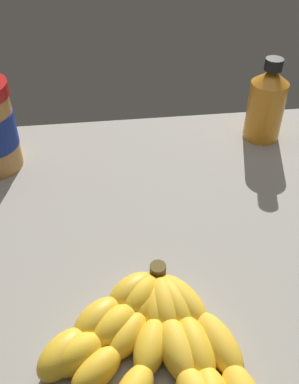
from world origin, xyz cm
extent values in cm
cube|color=gray|center=(0.00, 0.00, -1.85)|extent=(81.28, 58.45, 3.70)
ellipsoid|color=gold|center=(8.41, 13.48, 1.89)|extent=(7.51, 6.86, 3.77)
ellipsoid|color=gold|center=(12.49, 16.73, 1.89)|extent=(7.39, 7.15, 3.77)
ellipsoid|color=gold|center=(16.22, 20.38, 1.89)|extent=(7.19, 7.36, 3.77)
ellipsoid|color=gold|center=(7.45, 14.24, 1.87)|extent=(6.68, 7.13, 3.74)
ellipsoid|color=gold|center=(10.79, 17.78, 1.87)|extent=(7.07, 6.83, 3.74)
ellipsoid|color=gold|center=(14.78, 20.56, 1.87)|extent=(7.16, 6.23, 3.74)
ellipsoid|color=gold|center=(6.80, 14.67, 1.62)|extent=(5.62, 6.98, 3.23)
ellipsoid|color=gold|center=(9.41, 18.85, 1.62)|extent=(6.36, 6.87, 3.23)
ellipsoid|color=gold|center=(12.83, 22.39, 1.62)|extent=(6.82, 6.46, 3.23)
ellipsoid|color=gold|center=(5.76, 15.28, 1.67)|extent=(4.44, 7.30, 3.35)
ellipsoid|color=gold|center=(7.17, 20.54, 1.67)|extent=(5.52, 7.58, 3.35)
ellipsoid|color=gold|center=(4.90, 15.49, 1.84)|extent=(3.92, 7.36, 3.67)
ellipsoid|color=gold|center=(4.41, 21.25, 1.84)|extent=(4.62, 7.67, 3.67)
ellipsoid|color=gold|center=(3.81, 15.41, 1.81)|extent=(5.55, 8.19, 3.62)
ellipsoid|color=gold|center=(2.52, 21.24, 1.81)|extent=(4.72, 7.94, 3.62)
ellipsoid|color=gold|center=(2.82, 15.26, 1.76)|extent=(6.92, 8.76, 3.53)
ellipsoid|color=gold|center=(0.34, 21.16, 1.76)|extent=(5.76, 8.73, 3.53)
cylinder|color=brown|center=(5.06, 11.10, 1.80)|extent=(2.00, 2.00, 3.00)
cylinder|color=orange|center=(-18.50, -20.21, 5.31)|extent=(6.46, 6.46, 10.62)
cone|color=orange|center=(-18.50, -20.21, 11.78)|extent=(6.46, 6.46, 2.32)
cylinder|color=black|center=(-18.50, -20.21, 13.90)|extent=(3.01, 3.01, 1.92)
camera|label=1|loc=(10.28, 44.71, 43.18)|focal=40.36mm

